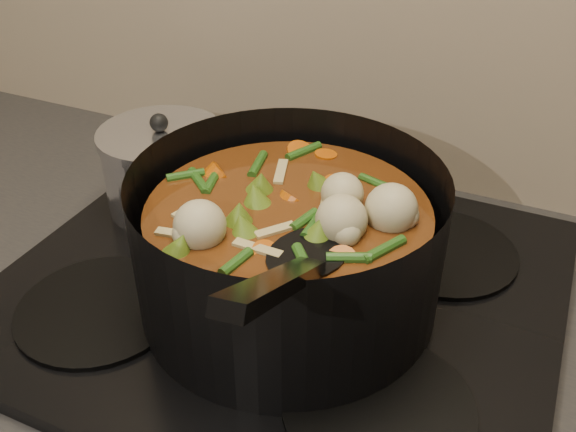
% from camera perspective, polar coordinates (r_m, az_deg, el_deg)
% --- Properties ---
extents(stovetop, '(0.62, 0.54, 0.03)m').
position_cam_1_polar(stovetop, '(0.76, -0.63, -6.26)').
color(stovetop, black).
rests_on(stovetop, counter).
extents(stockpot, '(0.35, 0.44, 0.24)m').
position_cam_1_polar(stockpot, '(0.68, -0.00, -2.73)').
color(stockpot, black).
rests_on(stockpot, stovetop).
extents(saucepan, '(0.16, 0.16, 0.13)m').
position_cam_1_polar(saucepan, '(0.87, -10.92, 4.19)').
color(saucepan, silver).
rests_on(saucepan, stovetop).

